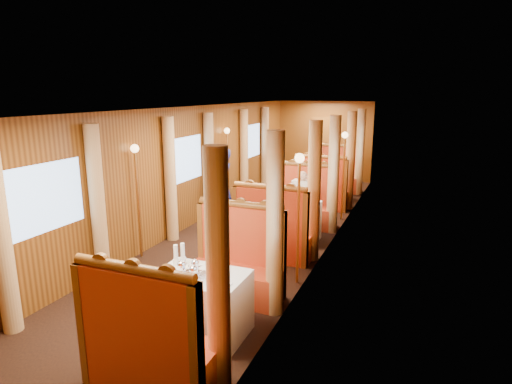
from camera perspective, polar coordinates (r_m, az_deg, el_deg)
The scene contains 48 objects.
floor at distance 8.55m, azimuth -0.27°, elevation -5.80°, with size 3.00×12.00×0.01m, color black, non-canonical shape.
ceiling at distance 8.08m, azimuth -0.29°, elevation 11.20°, with size 3.00×12.00×0.01m, color silver, non-canonical shape.
wall_far at distance 13.91m, azimuth 9.09°, elevation 6.74°, with size 3.00×2.50×0.01m, color brown, non-canonical shape.
wall_left at distance 8.89m, azimuth -9.30°, elevation 3.10°, with size 12.00×2.50×0.01m, color brown, non-canonical shape.
wall_right at distance 7.80m, azimuth 10.00°, elevation 1.66°, with size 12.00×2.50×0.01m, color brown, non-canonical shape.
doorway_far at distance 13.91m, azimuth 9.03°, elevation 5.70°, with size 0.80×0.04×2.00m, color brown.
table_near at distance 5.19m, azimuth -7.32°, elevation -14.60°, with size 1.05×0.72×0.75m, color white.
banquette_near_fwd at distance 4.43m, azimuth -14.07°, elevation -19.46°, with size 1.30×0.55×1.34m.
banquette_near_aft at distance 5.98m, azimuth -2.57°, elevation -10.05°, with size 1.30×0.55×1.34m.
table_mid at distance 8.19m, azimuth 4.61°, elevation -3.93°, with size 1.05×0.72×0.75m, color white.
banquette_mid_fwd at distance 7.26m, azimuth 2.23°, elevation -5.78°, with size 1.30×0.55×1.34m.
banquette_mid_aft at distance 9.11m, azimuth 6.51°, elevation -1.88°, with size 1.30×0.55×1.34m.
table_far at distance 11.48m, azimuth 9.80°, elevation 0.92°, with size 1.05×0.72×0.75m, color white.
banquette_far_fwd at distance 10.50m, azimuth 8.64°, elevation 0.08°, with size 1.30×0.55×1.34m.
banquette_far_aft at distance 12.44m, azimuth 10.79°, elevation 2.06°, with size 1.30×0.55×1.34m.
tea_tray at distance 5.00m, azimuth -8.45°, elevation -10.88°, with size 0.34×0.26×0.01m, color silver.
teapot_left at distance 5.02m, azimuth -9.87°, elevation -10.15°, with size 0.16×0.12×0.13m, color silver, non-canonical shape.
teapot_right at distance 4.88m, azimuth -8.34°, elevation -10.81°, with size 0.15×0.12×0.13m, color silver, non-canonical shape.
teapot_back at distance 5.06m, azimuth -8.11°, elevation -9.92°, with size 0.15×0.11×0.12m, color silver, non-canonical shape.
fruit_plate at distance 4.77m, azimuth -4.65°, elevation -11.85°, with size 0.24×0.24×0.05m.
cup_inboard at distance 5.26m, azimuth -10.63°, elevation -8.58°, with size 0.08×0.08×0.26m.
cup_outboard at distance 5.30m, azimuth -9.73°, elevation -8.37°, with size 0.08×0.08×0.26m.
rose_vase_mid at distance 8.02m, azimuth 4.68°, elevation -0.22°, with size 0.06×0.06×0.36m.
rose_vase_far at distance 11.35m, azimuth 9.71°, elevation 3.62°, with size 0.06×0.06×0.36m.
window_left_near at distance 6.17m, azimuth -26.12°, elevation -0.66°, with size 1.20×0.90×0.01m, color #86ADDE, non-canonical shape.
curtain_left_near_a at distance 5.69m, azimuth -30.89°, elevation -5.19°, with size 0.22×0.22×2.35m, color tan.
curtain_left_near_b at distance 6.69m, azimuth -20.38°, elevation -1.56°, with size 0.22×0.22×2.35m, color tan.
window_right_near at distance 4.48m, azimuth 0.55°, elevation -4.14°, with size 1.20×0.90×0.01m, color #86ADDE, non-canonical shape.
curtain_right_near_a at distance 3.95m, azimuth -5.08°, elevation -10.92°, with size 0.22×0.22×2.35m, color tan.
curtain_right_near_b at distance 5.30m, azimuth 2.54°, elevation -4.51°, with size 0.22×0.22×2.35m, color tan.
window_left_mid at distance 8.85m, azimuth -9.26°, elevation 4.37°, with size 1.20×0.90×0.01m, color #86ADDE, non-canonical shape.
curtain_left_mid_a at distance 8.19m, azimuth -11.35°, elevation 1.62°, with size 0.22×0.22×2.35m, color tan.
curtain_left_mid_b at distance 9.51m, azimuth -6.25°, elevation 3.40°, with size 0.22×0.22×2.35m, color tan.
window_right_mid at distance 7.76m, azimuth 9.95°, elevation 3.12°, with size 1.20×0.90×0.01m, color #86ADDE, non-canonical shape.
curtain_right_mid_a at distance 7.09m, azimuth 7.72°, elevation -0.03°, with size 0.22×0.22×2.35m, color tan.
curtain_right_mid_b at distance 8.58m, azimuth 10.28°, elevation 2.20°, with size 0.22×0.22×2.35m, color tan.
window_left_far at distance 11.95m, azimuth -0.59°, elevation 6.82°, with size 1.20×0.90×0.01m, color #86ADDE, non-canonical shape.
curtain_left_far_a at distance 11.24m, azimuth -1.61°, elevation 4.99°, with size 0.22×0.22×2.35m, color tan.
curtain_left_far_b at distance 12.67m, azimuth 1.20°, elevation 5.93°, with size 0.22×0.22×2.35m, color tan.
window_right_far at distance 11.18m, azimuth 13.72°, elevation 6.00°, with size 1.20×0.90×0.01m, color #86ADDE, non-canonical shape.
curtain_right_far_a at distance 10.47m, azimuth 12.44°, elevation 4.07°, with size 0.22×0.22×2.35m, color tan.
curtain_right_far_b at distance 11.99m, azimuth 13.69°, elevation 5.14°, with size 0.22×0.22×2.35m, color tan.
sconce_left_fore at distance 7.38m, azimuth -15.63°, elevation 1.79°, with size 0.14×0.14×1.95m.
sconce_right_fore at distance 6.13m, azimuth 5.73°, elevation -0.07°, with size 0.14×0.14×1.95m.
sconce_left_aft at distance 10.34m, azimuth -3.86°, elevation 5.42°, with size 0.14×0.14×1.95m.
sconce_right_aft at distance 9.48m, azimuth 11.64°, elevation 4.46°, with size 0.14×0.14×1.95m.
steward at distance 9.00m, azimuth -4.54°, elevation 0.66°, with size 0.61×0.40×1.66m, color navy.
passenger at distance 8.81m, azimuth 6.14°, elevation -0.26°, with size 0.40×0.44×0.76m.
Camera 1 is at (3.03, -7.49, 2.79)m, focal length 30.00 mm.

